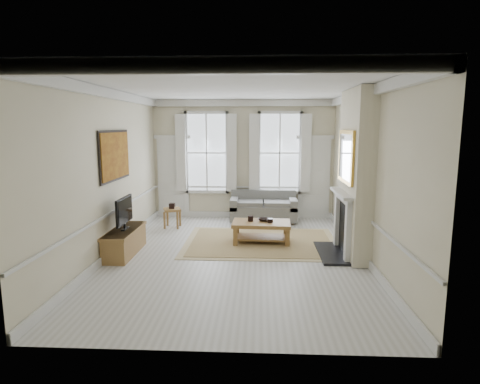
# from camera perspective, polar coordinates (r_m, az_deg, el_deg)

# --- Properties ---
(floor) EXTENTS (7.20, 7.20, 0.00)m
(floor) POSITION_cam_1_polar(r_m,az_deg,el_deg) (8.43, -0.58, -9.04)
(floor) COLOR #B7B5AD
(floor) RESTS_ON ground
(ceiling) EXTENTS (7.20, 7.20, 0.00)m
(ceiling) POSITION_cam_1_polar(r_m,az_deg,el_deg) (8.03, -0.62, 14.64)
(ceiling) COLOR white
(ceiling) RESTS_ON back_wall
(back_wall) EXTENTS (5.20, 0.00, 5.20)m
(back_wall) POSITION_cam_1_polar(r_m,az_deg,el_deg) (11.64, 0.44, 4.63)
(back_wall) COLOR beige
(back_wall) RESTS_ON floor
(left_wall) EXTENTS (0.00, 7.20, 7.20)m
(left_wall) POSITION_cam_1_polar(r_m,az_deg,el_deg) (8.61, -18.16, 2.48)
(left_wall) COLOR beige
(left_wall) RESTS_ON floor
(right_wall) EXTENTS (0.00, 7.20, 7.20)m
(right_wall) POSITION_cam_1_polar(r_m,az_deg,el_deg) (8.32, 17.59, 2.29)
(right_wall) COLOR beige
(right_wall) RESTS_ON floor
(window_left) EXTENTS (1.26, 0.20, 2.20)m
(window_left) POSITION_cam_1_polar(r_m,az_deg,el_deg) (11.66, -4.75, 5.59)
(window_left) COLOR #B2BCC6
(window_left) RESTS_ON back_wall
(window_right) EXTENTS (1.26, 0.20, 2.20)m
(window_right) POSITION_cam_1_polar(r_m,az_deg,el_deg) (11.58, 5.66, 5.55)
(window_right) COLOR #B2BCC6
(window_right) RESTS_ON back_wall
(door_left) EXTENTS (0.90, 0.08, 2.30)m
(door_left) POSITION_cam_1_polar(r_m,az_deg,el_deg) (11.91, -9.47, 1.95)
(door_left) COLOR silver
(door_left) RESTS_ON floor
(door_right) EXTENTS (0.90, 0.08, 2.30)m
(door_right) POSITION_cam_1_polar(r_m,az_deg,el_deg) (11.75, 10.47, 1.82)
(door_right) COLOR silver
(door_right) RESTS_ON floor
(painting) EXTENTS (0.05, 1.66, 1.06)m
(painting) POSITION_cam_1_polar(r_m,az_deg,el_deg) (8.84, -17.34, 4.98)
(painting) COLOR #AB751D
(painting) RESTS_ON left_wall
(chimney_breast) EXTENTS (0.35, 1.70, 3.38)m
(chimney_breast) POSITION_cam_1_polar(r_m,az_deg,el_deg) (8.47, 16.11, 2.48)
(chimney_breast) COLOR beige
(chimney_breast) RESTS_ON floor
(hearth) EXTENTS (0.55, 1.50, 0.05)m
(hearth) POSITION_cam_1_polar(r_m,az_deg,el_deg) (8.74, 12.86, -8.45)
(hearth) COLOR black
(hearth) RESTS_ON floor
(fireplace) EXTENTS (0.21, 1.45, 1.33)m
(fireplace) POSITION_cam_1_polar(r_m,az_deg,el_deg) (8.59, 14.35, -3.92)
(fireplace) COLOR silver
(fireplace) RESTS_ON floor
(mirror) EXTENTS (0.06, 1.26, 1.06)m
(mirror) POSITION_cam_1_polar(r_m,az_deg,el_deg) (8.39, 14.78, 4.88)
(mirror) COLOR gold
(mirror) RESTS_ON chimney_breast
(sofa) EXTENTS (1.84, 0.89, 0.86)m
(sofa) POSITION_cam_1_polar(r_m,az_deg,el_deg) (11.33, 3.34, -2.37)
(sofa) COLOR slate
(sofa) RESTS_ON floor
(side_table) EXTENTS (0.54, 0.54, 0.51)m
(side_table) POSITION_cam_1_polar(r_m,az_deg,el_deg) (10.75, -9.62, -2.88)
(side_table) COLOR brown
(side_table) RESTS_ON floor
(rug) EXTENTS (3.50, 2.60, 0.02)m
(rug) POSITION_cam_1_polar(r_m,az_deg,el_deg) (9.33, 3.03, -7.14)
(rug) COLOR olive
(rug) RESTS_ON floor
(coffee_table) EXTENTS (1.34, 0.82, 0.49)m
(coffee_table) POSITION_cam_1_polar(r_m,az_deg,el_deg) (9.23, 3.05, -4.76)
(coffee_table) COLOR brown
(coffee_table) RESTS_ON rug
(ceramic_pot_a) EXTENTS (0.13, 0.13, 0.13)m
(ceramic_pot_a) POSITION_cam_1_polar(r_m,az_deg,el_deg) (9.24, 1.51, -3.80)
(ceramic_pot_a) COLOR black
(ceramic_pot_a) RESTS_ON coffee_table
(ceramic_pot_b) EXTENTS (0.13, 0.13, 0.09)m
(ceramic_pot_b) POSITION_cam_1_polar(r_m,az_deg,el_deg) (9.15, 4.32, -4.06)
(ceramic_pot_b) COLOR black
(ceramic_pot_b) RESTS_ON coffee_table
(bowl) EXTENTS (0.33, 0.33, 0.06)m
(bowl) POSITION_cam_1_polar(r_m,az_deg,el_deg) (9.30, 3.36, -3.93)
(bowl) COLOR black
(bowl) RESTS_ON coffee_table
(tv_stand) EXTENTS (0.48, 1.49, 0.53)m
(tv_stand) POSITION_cam_1_polar(r_m,az_deg,el_deg) (8.81, -16.08, -6.80)
(tv_stand) COLOR brown
(tv_stand) RESTS_ON floor
(tv) EXTENTS (0.08, 0.90, 0.68)m
(tv) POSITION_cam_1_polar(r_m,az_deg,el_deg) (8.64, -16.13, -2.59)
(tv) COLOR black
(tv) RESTS_ON tv_stand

